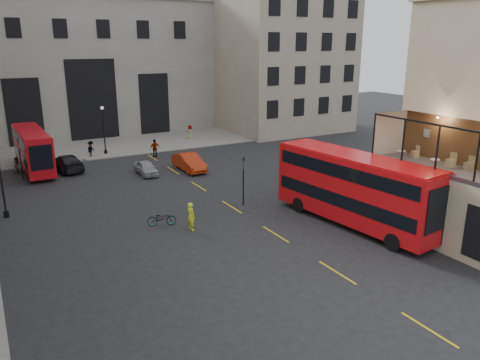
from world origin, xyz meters
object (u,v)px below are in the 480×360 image
traffic_light_near (243,175)px  cafe_table_far (401,154)px  car_c (66,163)px  street_lamp_b (104,133)px  cyclist (191,216)px  cafe_chair_c (451,163)px  bus_far (33,148)px  traffic_light_far (20,153)px  pedestrian_c (155,148)px  pedestrian_a (17,165)px  street_lamp_a (2,185)px  cafe_chair_b (469,166)px  car_a (146,168)px  pedestrian_d (190,132)px  cafe_table_mid (435,163)px  cafe_chair_d (415,154)px  bus_near (354,186)px  bicycle (162,218)px  car_b (189,162)px  pedestrian_b (91,149)px

traffic_light_near → cafe_table_far: (6.66, -8.87, 2.63)m
car_c → street_lamp_b: bearing=-143.7°
cyclist → cafe_chair_c: 16.67m
bus_far → cyclist: bearing=-71.0°
traffic_light_far → pedestrian_c: size_ratio=1.94×
cafe_chair_c → pedestrian_a: bearing=126.9°
street_lamp_a → cafe_chair_c: cafe_chair_c is taller
pedestrian_a → cafe_chair_b: cafe_chair_b is taller
traffic_light_far → street_lamp_b: (9.00, 6.00, -0.03)m
bus_far → cafe_chair_c: cafe_chair_c is taller
street_lamp_b → car_a: street_lamp_b is taller
street_lamp_a → bus_far: (3.33, 12.43, -0.14)m
pedestrian_d → cafe_chair_b: cafe_chair_b is taller
pedestrian_c → cafe_chair_c: size_ratio=2.14×
pedestrian_d → street_lamp_a: bearing=110.6°
cafe_table_mid → cafe_table_far: (-0.02, 2.55, 0.00)m
cafe_chair_d → traffic_light_near: bearing=133.9°
pedestrian_c → cafe_chair_d: cafe_chair_d is taller
bus_near → pedestrian_c: (-5.12, 25.24, -1.75)m
bus_far → bicycle: (5.80, -19.30, -1.75)m
car_b → pedestrian_c: bearing=98.0°
bus_far → street_lamp_a: bearing=-105.0°
cafe_chair_d → pedestrian_c: bearing=108.4°
bicycle → pedestrian_d: size_ratio=1.06×
pedestrian_a → cafe_table_mid: size_ratio=2.33×
car_c → pedestrian_b: bearing=-136.0°
cyclist → cafe_table_far: (12.10, -6.30, 4.10)m
cafe_table_mid → cafe_table_far: 2.55m
street_lamp_a → pedestrian_c: street_lamp_a is taller
car_a → cafe_table_mid: cafe_table_mid is taller
pedestrian_d → cafe_chair_b: 37.83m
street_lamp_b → bicycle: (-1.87, -22.87, -1.89)m
cafe_table_far → car_a: bearing=116.5°
traffic_light_near → cyclist: bearing=-154.7°
cyclist → pedestrian_d: bearing=-32.1°
car_b → cyclist: 15.08m
pedestrian_a → cafe_chair_b: 38.36m
traffic_light_far → cafe_chair_d: cafe_chair_d is taller
pedestrian_c → cyclist: bearing=71.8°
traffic_light_near → traffic_light_far: size_ratio=1.00×
car_c → bicycle: 18.23m
street_lamp_a → cyclist: 13.67m
bus_near → car_c: (-14.45, 24.18, -1.96)m
pedestrian_b → cafe_table_mid: 35.61m
bus_far → cyclist: (7.22, -21.00, -1.30)m
pedestrian_d → cafe_chair_d: bearing=163.4°
bicycle → cafe_table_far: size_ratio=2.82×
car_c → pedestrian_a: pedestrian_a is taller
street_lamp_b → cafe_chair_d: (13.29, -30.61, 2.45)m
bus_near → car_c: size_ratio=2.33×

